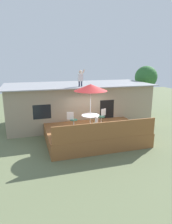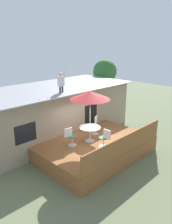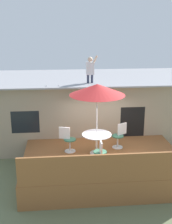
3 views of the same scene
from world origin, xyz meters
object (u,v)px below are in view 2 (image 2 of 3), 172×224
object	(u,v)px
person_figure	(61,81)
patio_chair_right	(95,125)
patio_chair_left	(71,137)
backyard_tree	(105,72)
patio_umbrella	(90,95)
patio_table	(90,130)
patio_chair_near	(105,138)
step_ladder	(45,120)

from	to	relation	value
person_figure	patio_chair_right	distance (m)	2.98
patio_chair_left	backyard_tree	size ratio (longest dim) A/B	0.22
patio_umbrella	backyard_tree	distance (m)	8.07
patio_table	patio_chair_left	distance (m)	1.06
patio_table	patio_chair_right	size ratio (longest dim) A/B	1.13
patio_chair_near	patio_chair_left	bearing A→B (deg)	39.10
patio_chair_left	patio_chair_near	world-z (taller)	same
person_figure	backyard_tree	world-z (taller)	backyard_tree
step_ladder	patio_chair_right	xyz separation A→B (m)	(2.44, -1.09, -0.64)
person_figure	patio_table	bearing A→B (deg)	-89.86
step_ladder	backyard_tree	distance (m)	8.77
backyard_tree	patio_table	bearing A→B (deg)	-144.53
patio_table	patio_chair_near	bearing A→B (deg)	-90.21
patio_chair_near	patio_table	bearing A→B (deg)	0.00
backyard_tree	patio_umbrella	bearing A→B (deg)	-144.53
patio_umbrella	patio_chair_right	bearing A→B (deg)	28.05
patio_chair_near	backyard_tree	xyz separation A→B (m)	(6.58, 5.64, 1.92)
step_ladder	patio_chair_right	bearing A→B (deg)	-23.98
patio_chair_left	patio_chair_right	distance (m)	1.94
step_ladder	patio_chair_near	xyz separation A→B (m)	(1.52, -2.53, -0.64)
patio_chair_left	patio_table	bearing A→B (deg)	0.00
patio_table	patio_chair_near	world-z (taller)	patio_chair_near
step_ladder	patio_chair_left	xyz separation A→B (m)	(0.52, -1.29, -0.64)
patio_umbrella	patio_chair_near	size ratio (longest dim) A/B	2.76
patio_umbrella	patio_chair_left	size ratio (longest dim) A/B	2.76
patio_table	patio_chair_left	bearing A→B (deg)	163.93
patio_umbrella	step_ladder	xyz separation A→B (m)	(-1.52, 1.58, -1.25)
person_figure	patio_chair_near	bearing A→B (deg)	-89.97
patio_umbrella	backyard_tree	size ratio (longest dim) A/B	0.61
person_figure	patio_chair_right	size ratio (longest dim) A/B	1.21
patio_chair_right	person_figure	bearing A→B (deg)	-88.57
patio_chair_left	step_ladder	bearing A→B (deg)	127.92
step_ladder	patio_chair_right	size ratio (longest dim) A/B	2.39
patio_umbrella	person_figure	distance (m)	2.16
step_ladder	backyard_tree	world-z (taller)	backyard_tree
patio_table	patio_chair_left	world-z (taller)	patio_chair_left
patio_chair_left	patio_chair_right	world-z (taller)	same
patio_umbrella	patio_chair_right	xyz separation A→B (m)	(0.92, 0.49, -1.89)
person_figure	patio_chair_near	distance (m)	3.85
step_ladder	patio_chair_near	world-z (taller)	step_ladder
patio_umbrella	patio_chair_left	world-z (taller)	patio_umbrella
patio_table	person_figure	size ratio (longest dim) A/B	0.94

